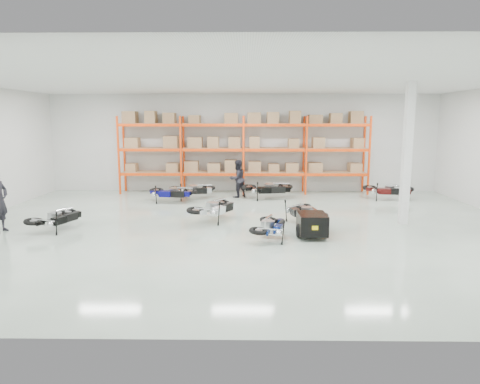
{
  "coord_description": "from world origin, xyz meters",
  "views": [
    {
      "loc": [
        0.12,
        -13.07,
        3.32
      ],
      "look_at": [
        -0.07,
        0.11,
        1.1
      ],
      "focal_mm": 32.0,
      "sensor_mm": 36.0,
      "label": 1
    }
  ],
  "objects_px": {
    "moto_blue_centre": "(271,223)",
    "person_back": "(237,179)",
    "trailer": "(312,224)",
    "moto_touring_right": "(305,209)",
    "moto_back_c": "(268,185)",
    "moto_silver_left": "(215,204)",
    "moto_back_b": "(192,187)",
    "moto_black_far_left": "(56,215)",
    "moto_back_a": "(171,190)",
    "moto_back_d": "(389,187)"
  },
  "relations": [
    {
      "from": "moto_blue_centre",
      "to": "person_back",
      "type": "xyz_separation_m",
      "value": [
        -1.07,
        6.65,
        0.34
      ]
    },
    {
      "from": "trailer",
      "to": "person_back",
      "type": "height_order",
      "value": "person_back"
    },
    {
      "from": "moto_touring_right",
      "to": "moto_back_c",
      "type": "distance_m",
      "value": 4.58
    },
    {
      "from": "moto_blue_centre",
      "to": "moto_silver_left",
      "type": "xyz_separation_m",
      "value": [
        -1.74,
        2.25,
        0.07
      ]
    },
    {
      "from": "moto_blue_centre",
      "to": "moto_back_b",
      "type": "height_order",
      "value": "moto_back_b"
    },
    {
      "from": "moto_black_far_left",
      "to": "moto_back_a",
      "type": "bearing_deg",
      "value": -99.28
    },
    {
      "from": "moto_touring_right",
      "to": "trailer",
      "type": "relative_size",
      "value": 1.02
    },
    {
      "from": "moto_black_far_left",
      "to": "moto_back_b",
      "type": "height_order",
      "value": "moto_back_b"
    },
    {
      "from": "moto_back_c",
      "to": "person_back",
      "type": "height_order",
      "value": "person_back"
    },
    {
      "from": "moto_back_c",
      "to": "person_back",
      "type": "xyz_separation_m",
      "value": [
        -1.31,
        0.38,
        0.23
      ]
    },
    {
      "from": "moto_back_b",
      "to": "person_back",
      "type": "distance_m",
      "value": 1.99
    },
    {
      "from": "moto_silver_left",
      "to": "person_back",
      "type": "xyz_separation_m",
      "value": [
        0.67,
        4.39,
        0.26
      ]
    },
    {
      "from": "moto_back_c",
      "to": "moto_back_d",
      "type": "xyz_separation_m",
      "value": [
        5.05,
        -0.14,
        -0.03
      ]
    },
    {
      "from": "moto_touring_right",
      "to": "trailer",
      "type": "xyz_separation_m",
      "value": [
        -0.0,
        -1.6,
        -0.11
      ]
    },
    {
      "from": "moto_blue_centre",
      "to": "moto_black_far_left",
      "type": "distance_m",
      "value": 6.51
    },
    {
      "from": "moto_back_d",
      "to": "person_back",
      "type": "bearing_deg",
      "value": 97.74
    },
    {
      "from": "trailer",
      "to": "person_back",
      "type": "bearing_deg",
      "value": 108.57
    },
    {
      "from": "moto_silver_left",
      "to": "moto_black_far_left",
      "type": "height_order",
      "value": "moto_silver_left"
    },
    {
      "from": "trailer",
      "to": "moto_touring_right",
      "type": "bearing_deg",
      "value": 89.33
    },
    {
      "from": "moto_blue_centre",
      "to": "moto_back_c",
      "type": "bearing_deg",
      "value": -77.67
    },
    {
      "from": "moto_silver_left",
      "to": "trailer",
      "type": "height_order",
      "value": "moto_silver_left"
    },
    {
      "from": "moto_blue_centre",
      "to": "trailer",
      "type": "bearing_deg",
      "value": -156.52
    },
    {
      "from": "moto_blue_centre",
      "to": "moto_silver_left",
      "type": "distance_m",
      "value": 2.85
    },
    {
      "from": "moto_back_d",
      "to": "moto_back_a",
      "type": "bearing_deg",
      "value": 106.81
    },
    {
      "from": "moto_blue_centre",
      "to": "moto_black_far_left",
      "type": "bearing_deg",
      "value": 6.66
    },
    {
      "from": "moto_blue_centre",
      "to": "moto_silver_left",
      "type": "height_order",
      "value": "moto_silver_left"
    },
    {
      "from": "moto_silver_left",
      "to": "moto_back_a",
      "type": "distance_m",
      "value": 3.75
    },
    {
      "from": "trailer",
      "to": "moto_back_a",
      "type": "distance_m",
      "value": 7.19
    },
    {
      "from": "moto_silver_left",
      "to": "moto_black_far_left",
      "type": "xyz_separation_m",
      "value": [
        -4.71,
        -1.35,
        -0.06
      ]
    },
    {
      "from": "trailer",
      "to": "person_back",
      "type": "distance_m",
      "value": 6.85
    },
    {
      "from": "moto_back_a",
      "to": "moto_back_d",
      "type": "height_order",
      "value": "moto_back_d"
    },
    {
      "from": "moto_silver_left",
      "to": "person_back",
      "type": "relative_size",
      "value": 1.11
    },
    {
      "from": "trailer",
      "to": "moto_back_d",
      "type": "bearing_deg",
      "value": 54.69
    },
    {
      "from": "person_back",
      "to": "moto_touring_right",
      "type": "bearing_deg",
      "value": 76.75
    },
    {
      "from": "moto_back_a",
      "to": "moto_back_c",
      "type": "height_order",
      "value": "moto_back_c"
    },
    {
      "from": "moto_black_far_left",
      "to": "moto_back_d",
      "type": "relative_size",
      "value": 0.9
    },
    {
      "from": "moto_touring_right",
      "to": "moto_back_b",
      "type": "distance_m",
      "value": 6.07
    },
    {
      "from": "moto_silver_left",
      "to": "moto_back_a",
      "type": "bearing_deg",
      "value": -28.18
    },
    {
      "from": "moto_black_far_left",
      "to": "moto_back_a",
      "type": "height_order",
      "value": "moto_back_a"
    },
    {
      "from": "moto_silver_left",
      "to": "trailer",
      "type": "xyz_separation_m",
      "value": [
        2.93,
        -2.07,
        -0.15
      ]
    },
    {
      "from": "moto_black_far_left",
      "to": "moto_touring_right",
      "type": "distance_m",
      "value": 7.68
    },
    {
      "from": "moto_black_far_left",
      "to": "moto_blue_centre",
      "type": "bearing_deg",
      "value": -166.3
    },
    {
      "from": "trailer",
      "to": "moto_silver_left",
      "type": "bearing_deg",
      "value": 144.08
    },
    {
      "from": "moto_black_far_left",
      "to": "moto_touring_right",
      "type": "bearing_deg",
      "value": -151.74
    },
    {
      "from": "moto_back_a",
      "to": "trailer",
      "type": "bearing_deg",
      "value": -127.83
    },
    {
      "from": "moto_back_c",
      "to": "moto_back_d",
      "type": "bearing_deg",
      "value": -97.74
    },
    {
      "from": "moto_silver_left",
      "to": "person_back",
      "type": "bearing_deg",
      "value": -69.0
    },
    {
      "from": "moto_blue_centre",
      "to": "moto_touring_right",
      "type": "distance_m",
      "value": 2.14
    },
    {
      "from": "moto_silver_left",
      "to": "moto_back_d",
      "type": "relative_size",
      "value": 1.01
    },
    {
      "from": "moto_silver_left",
      "to": "moto_black_far_left",
      "type": "relative_size",
      "value": 1.12
    }
  ]
}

